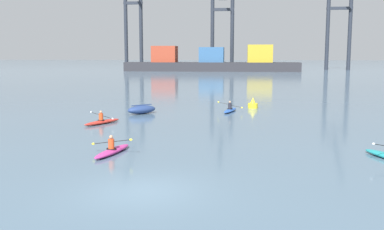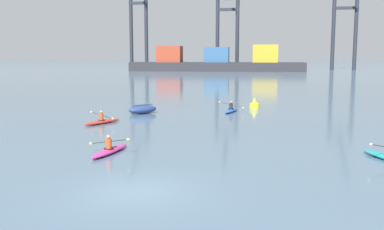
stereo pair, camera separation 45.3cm
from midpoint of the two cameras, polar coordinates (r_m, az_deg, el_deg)
ground_plane at (r=16.35m, az=-7.12°, el=-9.68°), size 800.00×800.00×0.00m
container_barge at (r=133.92m, az=2.47°, el=6.73°), size 51.59×8.70×7.77m
gantry_crane_west at (r=151.48m, az=-7.68°, el=12.48°), size 6.33×20.72×35.34m
gantry_crane_west_mid at (r=145.54m, az=3.80°, el=11.85°), size 7.55×16.61×29.75m
gantry_crane_east_mid at (r=151.04m, az=18.27°, el=11.65°), size 8.07×19.89×33.31m
capsized_dinghy at (r=37.33m, az=-6.79°, el=0.70°), size 2.62×2.61×0.76m
channel_buoy at (r=41.32m, az=7.47°, el=1.37°), size 0.90×0.90×1.00m
kayak_magenta at (r=22.55m, az=-10.72°, el=-4.45°), size 2.23×3.45×0.95m
kayak_red at (r=32.36m, az=-11.82°, el=-0.80°), size 2.08×3.31×0.95m
kayak_blue at (r=38.43m, az=4.55°, el=0.66°), size 2.21×3.45×0.95m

